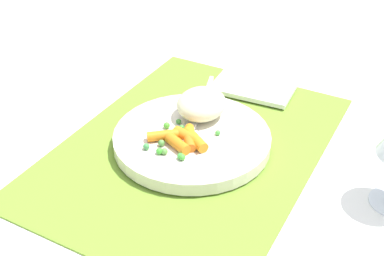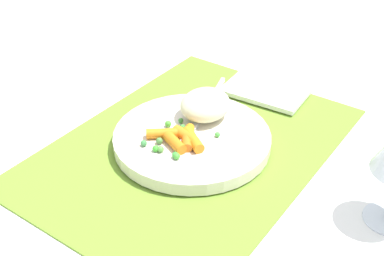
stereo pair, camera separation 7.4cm
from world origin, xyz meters
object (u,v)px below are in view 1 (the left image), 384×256
at_px(plate, 192,139).
at_px(rice_mound, 202,104).
at_px(fork, 197,117).
at_px(carrot_portion, 184,138).
at_px(napkin, 253,88).

bearing_deg(plate, rice_mound, -168.11).
bearing_deg(fork, rice_mound, 172.87).
distance_m(plate, carrot_portion, 0.03).
distance_m(rice_mound, carrot_portion, 0.08).
xyz_separation_m(fork, napkin, (-0.15, 0.03, -0.02)).
bearing_deg(fork, carrot_portion, 10.49).
relative_size(carrot_portion, napkin, 0.68).
height_order(plate, fork, fork).
bearing_deg(napkin, carrot_portion, -4.00).
bearing_deg(plate, napkin, 175.45).
relative_size(rice_mound, fork, 0.40).
relative_size(plate, carrot_portion, 2.49).
relative_size(plate, napkin, 1.69).
height_order(rice_mound, carrot_portion, rice_mound).
bearing_deg(carrot_portion, napkin, 176.00).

